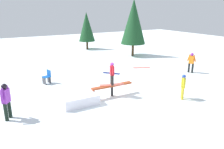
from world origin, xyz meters
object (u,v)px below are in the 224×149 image
bystander_yellow (183,85)px  pine_tree_far (134,22)px  loose_snowboard_coral (142,68)px  bystander_orange (191,62)px  folding_chair (47,77)px  loose_snowboard_navy (111,73)px  bystander_purple (6,100)px  main_rider_on_rail (112,74)px  rail_feature (112,87)px  pine_tree_near (87,27)px

bystander_yellow → pine_tree_far: pine_tree_far is taller
loose_snowboard_coral → bystander_orange: bearing=153.1°
pine_tree_far → folding_chair: bearing=-155.1°
loose_snowboard_navy → pine_tree_far: bearing=-90.2°
pine_tree_far → bystander_purple: bearing=-145.6°
main_rider_on_rail → bystander_orange: size_ratio=0.89×
rail_feature → pine_tree_far: 11.49m
folding_chair → pine_tree_far: 11.26m
loose_snowboard_navy → loose_snowboard_coral: bearing=-128.6°
bystander_orange → pine_tree_far: (-0.24, 7.36, 2.56)m
loose_snowboard_coral → pine_tree_far: size_ratio=0.25×
bystander_yellow → loose_snowboard_coral: size_ratio=0.97×
bystander_purple → folding_chair: size_ratio=1.87×
pine_tree_near → pine_tree_far: (2.56, -5.87, 0.80)m
loose_snowboard_coral → pine_tree_far: bearing=-92.0°
main_rider_on_rail → pine_tree_far: bearing=67.7°
bystander_yellow → folding_chair: bystander_yellow is taller
main_rider_on_rail → bystander_purple: (-5.27, -0.09, -0.34)m
loose_snowboard_coral → folding_chair: bearing=25.0°
bystander_purple → pine_tree_far: size_ratio=0.29×
rail_feature → loose_snowboard_navy: 4.42m
loose_snowboard_navy → loose_snowboard_coral: 2.98m
folding_chair → pine_tree_near: pine_tree_near is taller
bystander_purple → pine_tree_far: bearing=-20.2°
folding_chair → pine_tree_near: bearing=128.8°
rail_feature → folding_chair: bearing=124.7°
main_rider_on_rail → loose_snowboard_coral: (5.08, 4.04, -1.25)m
bystander_orange → folding_chair: bearing=-126.8°
pine_tree_far → main_rider_on_rail: bearing=-130.5°
main_rider_on_rail → bystander_orange: (7.46, 1.10, -0.41)m
loose_snowboard_navy → folding_chair: bearing=47.4°
pine_tree_near → pine_tree_far: 6.45m
bystander_yellow → folding_chair: size_ratio=1.54×
rail_feature → loose_snowboard_navy: bearing=62.1°
bystander_purple → folding_chair: (2.65, 3.97, -0.51)m
rail_feature → pine_tree_near: pine_tree_near is taller
rail_feature → main_rider_on_rail: (0.00, 0.00, 0.72)m
loose_snowboard_navy → folding_chair: (-4.72, 0.04, 0.40)m
loose_snowboard_coral → pine_tree_far: pine_tree_far is taller
loose_snowboard_navy → pine_tree_near: size_ratio=0.30×
pine_tree_near → bystander_yellow: bearing=-95.5°
folding_chair → pine_tree_far: size_ratio=0.16×
pine_tree_near → bystander_orange: bearing=-78.0°
bystander_orange → loose_snowboard_navy: size_ratio=1.17×
rail_feature → main_rider_on_rail: bearing=0.0°
folding_chair → loose_snowboard_coral: bearing=74.8°
main_rider_on_rail → bystander_yellow: size_ratio=1.00×
bystander_orange → bystander_purple: (-12.74, -1.19, 0.07)m
loose_snowboard_navy → main_rider_on_rail: bearing=109.1°
pine_tree_far → bystander_orange: bearing=-88.2°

